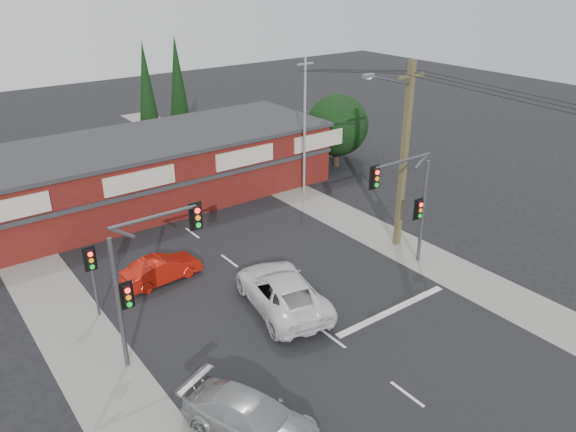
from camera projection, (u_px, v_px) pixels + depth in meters
ground at (311, 322)px, 24.38m from camera, size 120.00×120.00×0.00m
road_strip at (248, 275)px, 28.04m from camera, size 14.00×70.00×0.01m
verge_left at (77, 336)px, 23.43m from camera, size 3.00×70.00×0.02m
verge_right at (371, 231)px, 32.65m from camera, size 3.00×70.00×0.02m
stop_line at (392, 310)px, 25.17m from camera, size 6.50×0.35×0.01m
white_suv at (282, 291)px, 25.12m from camera, size 3.94×6.43×1.66m
silver_suv at (252, 418)px, 18.24m from camera, size 3.80×5.35×1.44m
red_sedan at (162, 269)px, 27.32m from camera, size 3.98×1.67×1.28m
lane_dashes at (251, 277)px, 27.85m from camera, size 0.12×47.09×0.01m
shop_building at (131, 173)px, 35.41m from camera, size 27.30×8.40×4.22m
tree_cluster at (335, 127)px, 42.47m from camera, size 5.90×5.10×5.50m
conifer_near at (147, 93)px, 41.61m from camera, size 1.80×1.80×9.25m
conifer_far at (178, 83)px, 44.98m from camera, size 1.80×1.80×9.25m
traffic_mast_left at (143, 268)px, 20.75m from camera, size 3.77×0.27×5.97m
traffic_mast_right at (409, 196)px, 27.22m from camera, size 3.96×0.27×5.97m
pedestal_signal at (92, 267)px, 23.89m from camera, size 0.55×0.27×3.38m
utility_pole at (403, 151)px, 28.89m from camera, size 4.38×0.59×10.00m
steel_pole at (305, 126)px, 36.12m from camera, size 1.20×0.16×9.00m
power_lines at (509, 99)px, 23.46m from camera, size 2.01×29.00×1.22m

